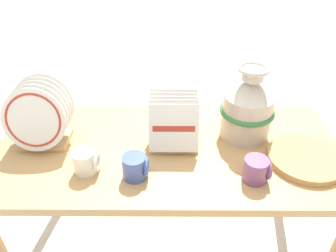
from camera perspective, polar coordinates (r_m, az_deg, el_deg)
The scene contains 8 objects.
display_table at distance 1.45m, azimuth 0.00°, elevation -6.61°, with size 1.47×0.68×0.74m.
ceramic_vase at distance 1.42m, azimuth 13.71°, elevation 3.24°, with size 0.23×0.23×0.33m.
dish_rack_round_plates at distance 1.44m, azimuth -21.50°, elevation 1.23°, with size 0.26×0.21×0.28m.
dish_rack_square_plates at distance 1.36m, azimuth 0.98°, elevation -0.17°, with size 0.20×0.19×0.22m.
wicker_charger_stack at distance 1.42m, azimuth 22.78°, elevation -5.24°, with size 0.30×0.30×0.03m.
mug_cream_glaze at distance 1.28m, azimuth -14.04°, elevation -6.03°, with size 0.10×0.09×0.09m.
mug_plum_glaze at distance 1.26m, azimuth 15.18°, elevation -7.36°, with size 0.10×0.09×0.09m.
mug_cobalt_glaze at distance 1.23m, azimuth -5.65°, elevation -7.09°, with size 0.10×0.09×0.09m.
Camera 1 is at (0.01, -1.09, 1.61)m, focal length 35.00 mm.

